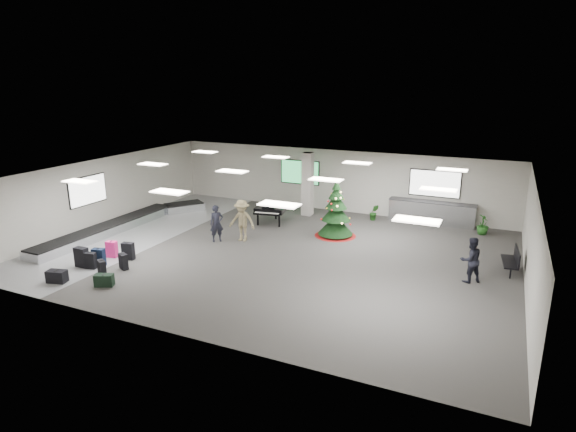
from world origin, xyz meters
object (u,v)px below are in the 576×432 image
at_px(service_counter, 431,212).
at_px(christmas_tree, 336,216).
at_px(potted_plant_right, 483,225).
at_px(grand_piano, 272,208).
at_px(bench, 513,259).
at_px(potted_plant_left, 374,212).
at_px(pink_suitcase, 112,249).
at_px(traveler_b, 242,221).
at_px(traveler_a, 217,224).
at_px(traveler_bench, 471,260).
at_px(baggage_carousel, 125,224).

xyz_separation_m(service_counter, christmas_tree, (-3.57, -3.70, 0.35)).
bearing_deg(potted_plant_right, grand_piano, -166.35).
xyz_separation_m(service_counter, potted_plant_right, (2.36, -0.80, -0.09)).
distance_m(bench, potted_plant_right, 4.50).
bearing_deg(service_counter, potted_plant_left, -166.98).
height_order(pink_suitcase, bench, bench).
bearing_deg(potted_plant_left, christmas_tree, -106.73).
bearing_deg(bench, traveler_b, 179.20).
distance_m(christmas_tree, potted_plant_left, 3.27).
xyz_separation_m(service_counter, pink_suitcase, (-10.62, -9.85, -0.22)).
distance_m(grand_piano, traveler_a, 3.57).
relative_size(service_counter, pink_suitcase, 6.05).
bearing_deg(potted_plant_right, traveler_bench, -91.10).
bearing_deg(baggage_carousel, christmas_tree, 18.10).
xyz_separation_m(pink_suitcase, traveler_bench, (12.86, 3.27, 0.47)).
bearing_deg(grand_piano, service_counter, 14.16).
distance_m(traveler_a, potted_plant_right, 11.78).
height_order(baggage_carousel, bench, bench).
distance_m(pink_suitcase, christmas_tree, 9.37).
bearing_deg(christmas_tree, traveler_b, -146.03).
xyz_separation_m(grand_piano, bench, (10.60, -2.05, -0.20)).
height_order(grand_piano, potted_plant_left, grand_piano).
height_order(service_counter, traveler_bench, traveler_bench).
bearing_deg(potted_plant_left, bench, -35.94).
bearing_deg(grand_piano, bench, -20.44).
relative_size(grand_piano, potted_plant_right, 2.14).
height_order(baggage_carousel, service_counter, service_counter).
relative_size(service_counter, christmas_tree, 1.54).
relative_size(christmas_tree, traveler_a, 1.66).
bearing_deg(traveler_b, potted_plant_left, 46.88).
distance_m(bench, traveler_b, 10.61).
relative_size(bench, potted_plant_left, 1.85).
distance_m(baggage_carousel, grand_piano, 6.90).
bearing_deg(traveler_bench, traveler_b, -40.56).
relative_size(pink_suitcase, potted_plant_right, 0.74).
bearing_deg(potted_plant_right, traveler_b, -150.87).
xyz_separation_m(pink_suitcase, potted_plant_right, (12.98, 9.06, 0.13)).
height_order(baggage_carousel, pink_suitcase, pink_suitcase).
bearing_deg(pink_suitcase, baggage_carousel, 115.10).
bearing_deg(traveler_a, potted_plant_left, 4.10).
distance_m(christmas_tree, traveler_bench, 6.49).
bearing_deg(christmas_tree, service_counter, 46.05).
xyz_separation_m(service_counter, bench, (3.59, -5.12, -0.03)).
distance_m(traveler_b, potted_plant_left, 6.94).
bearing_deg(traveler_a, christmas_tree, -11.19).
height_order(christmas_tree, traveler_a, christmas_tree).
bearing_deg(traveler_a, pink_suitcase, -173.01).
distance_m(grand_piano, traveler_bench, 9.91).
relative_size(service_counter, traveler_a, 2.56).
height_order(pink_suitcase, grand_piano, grand_piano).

